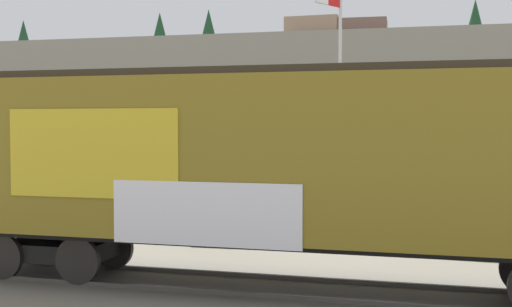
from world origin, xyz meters
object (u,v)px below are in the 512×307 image
Objects in this scene: freight_car at (295,160)px; parked_car_green at (229,208)px; parked_car_white at (480,216)px; flagpole at (335,59)px.

freight_car reaches higher than parked_car_green.
freight_car is 3.36× the size of parked_car_green.
freight_car reaches higher than parked_car_white.
flagpole reaches higher than parked_car_white.
parked_car_green is at bearing 178.76° from parked_car_white.
parked_car_white is at bearing 54.29° from freight_car.
parked_car_green is 6.56m from parked_car_white.
parked_car_green is 1.00× the size of parked_car_white.
flagpole is at bearing 72.89° from parked_car_green.
flagpole reaches higher than parked_car_green.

